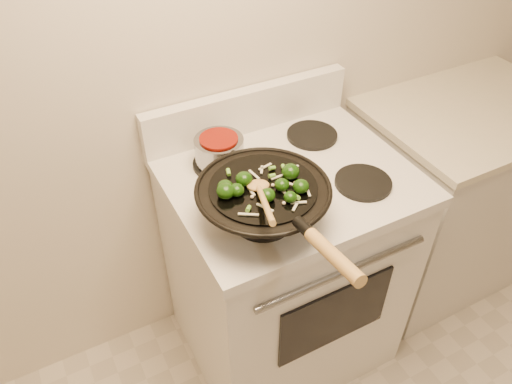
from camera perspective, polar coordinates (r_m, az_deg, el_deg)
stove at (r=1.93m, az=3.25°, el=-8.39°), size 0.78×0.67×1.08m
counter_unit at (r=2.41m, az=21.29°, el=-0.31°), size 0.84×0.62×0.91m
wok at (r=1.40m, az=0.90°, el=-1.11°), size 0.38×0.63×0.21m
stirfry at (r=1.34m, az=0.64°, el=0.71°), size 0.27×0.23×0.04m
wooden_spoon at (r=1.28m, az=0.67°, el=-0.37°), size 0.13×0.28×0.11m
saucepan at (r=1.62m, az=-4.19°, el=4.76°), size 0.16×0.26×0.10m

